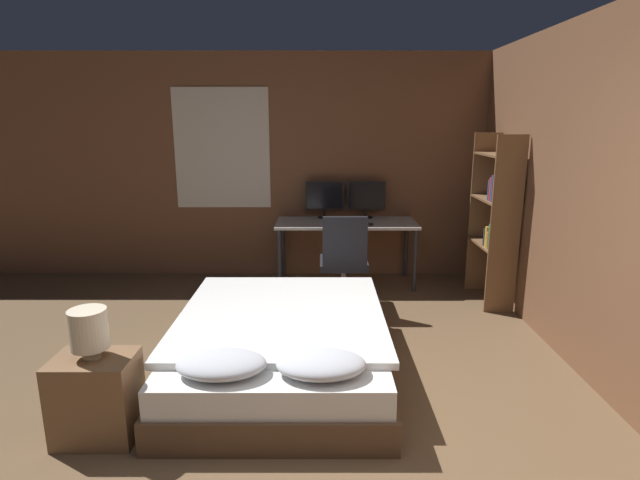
# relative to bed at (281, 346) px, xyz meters

# --- Properties ---
(wall_back) EXTENTS (12.00, 0.08, 2.70)m
(wall_back) POSITION_rel_bed_xyz_m (0.31, 2.62, 1.12)
(wall_back) COLOR brown
(wall_back) RESTS_ON ground_plane
(wall_side_right) EXTENTS (0.06, 12.00, 2.70)m
(wall_side_right) POSITION_rel_bed_xyz_m (2.33, 0.08, 1.12)
(wall_side_right) COLOR brown
(wall_side_right) RESTS_ON ground_plane
(bed) EXTENTS (1.57, 2.05, 0.54)m
(bed) POSITION_rel_bed_xyz_m (0.00, 0.00, 0.00)
(bed) COLOR brown
(bed) RESTS_ON ground_plane
(nightstand) EXTENTS (0.48, 0.35, 0.53)m
(nightstand) POSITION_rel_bed_xyz_m (-1.07, -0.79, 0.03)
(nightstand) COLOR brown
(nightstand) RESTS_ON ground_plane
(bedside_lamp) EXTENTS (0.22, 0.22, 0.31)m
(bedside_lamp) POSITION_rel_bed_xyz_m (-1.07, -0.79, 0.48)
(bedside_lamp) COLOR gray
(bedside_lamp) RESTS_ON nightstand
(desk) EXTENTS (1.64, 0.69, 0.76)m
(desk) POSITION_rel_bed_xyz_m (0.61, 2.21, 0.44)
(desk) COLOR beige
(desk) RESTS_ON ground_plane
(monitor_left) EXTENTS (0.46, 0.16, 0.45)m
(monitor_left) POSITION_rel_bed_xyz_m (0.35, 2.45, 0.78)
(monitor_left) COLOR black
(monitor_left) RESTS_ON desk
(monitor_right) EXTENTS (0.46, 0.16, 0.45)m
(monitor_right) POSITION_rel_bed_xyz_m (0.86, 2.45, 0.78)
(monitor_right) COLOR black
(monitor_right) RESTS_ON desk
(keyboard) EXTENTS (0.35, 0.13, 0.02)m
(keyboard) POSITION_rel_bed_xyz_m (0.61, 1.97, 0.53)
(keyboard) COLOR black
(keyboard) RESTS_ON desk
(computer_mouse) EXTENTS (0.07, 0.05, 0.04)m
(computer_mouse) POSITION_rel_bed_xyz_m (0.87, 1.97, 0.54)
(computer_mouse) COLOR black
(computer_mouse) RESTS_ON desk
(office_chair) EXTENTS (0.52, 0.52, 1.00)m
(office_chair) POSITION_rel_bed_xyz_m (0.54, 1.43, 0.18)
(office_chair) COLOR black
(office_chair) RESTS_ON ground_plane
(bookshelf) EXTENTS (0.30, 0.72, 1.78)m
(bookshelf) POSITION_rel_bed_xyz_m (2.13, 1.56, 0.74)
(bookshelf) COLOR brown
(bookshelf) RESTS_ON ground_plane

